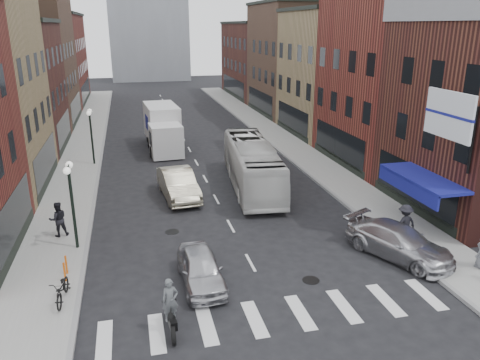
# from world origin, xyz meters

# --- Properties ---
(ground) EXTENTS (160.00, 160.00, 0.00)m
(ground) POSITION_xyz_m (0.00, 0.00, 0.00)
(ground) COLOR black
(ground) RESTS_ON ground
(sidewalk_left) EXTENTS (3.00, 74.00, 0.15)m
(sidewalk_left) POSITION_xyz_m (-8.50, 22.00, 0.07)
(sidewalk_left) COLOR gray
(sidewalk_left) RESTS_ON ground
(sidewalk_right) EXTENTS (3.00, 74.00, 0.15)m
(sidewalk_right) POSITION_xyz_m (8.50, 22.00, 0.07)
(sidewalk_right) COLOR gray
(sidewalk_right) RESTS_ON ground
(curb_left) EXTENTS (0.20, 74.00, 0.16)m
(curb_left) POSITION_xyz_m (-7.00, 22.00, 0.00)
(curb_left) COLOR gray
(curb_left) RESTS_ON ground
(curb_right) EXTENTS (0.20, 74.00, 0.16)m
(curb_right) POSITION_xyz_m (7.00, 22.00, 0.00)
(curb_right) COLOR gray
(curb_right) RESTS_ON ground
(crosswalk_stripes) EXTENTS (12.00, 2.20, 0.01)m
(crosswalk_stripes) POSITION_xyz_m (0.00, -3.00, 0.00)
(crosswalk_stripes) COLOR silver
(crosswalk_stripes) RESTS_ON ground
(bldg_left_far_a) EXTENTS (10.30, 12.20, 13.30)m
(bldg_left_far_a) POSITION_xyz_m (-14.99, 35.00, 6.65)
(bldg_left_far_a) COLOR brown
(bldg_left_far_a) RESTS_ON ground
(bldg_left_far_b) EXTENTS (10.30, 16.20, 11.30)m
(bldg_left_far_b) POSITION_xyz_m (-14.99, 49.00, 5.65)
(bldg_left_far_b) COLOR maroon
(bldg_left_far_b) RESTS_ON ground
(bldg_right_mid_a) EXTENTS (10.30, 10.20, 14.30)m
(bldg_right_mid_a) POSITION_xyz_m (15.00, 14.00, 7.15)
(bldg_right_mid_a) COLOR maroon
(bldg_right_mid_a) RESTS_ON ground
(bldg_right_mid_b) EXTENTS (10.30, 10.20, 11.30)m
(bldg_right_mid_b) POSITION_xyz_m (14.99, 24.00, 5.65)
(bldg_right_mid_b) COLOR #988054
(bldg_right_mid_b) RESTS_ON ground
(bldg_right_far_a) EXTENTS (10.30, 12.20, 12.30)m
(bldg_right_far_a) POSITION_xyz_m (14.99, 35.00, 6.15)
(bldg_right_far_a) COLOR brown
(bldg_right_far_a) RESTS_ON ground
(bldg_right_far_b) EXTENTS (10.30, 16.20, 10.30)m
(bldg_right_far_b) POSITION_xyz_m (14.99, 49.00, 5.15)
(bldg_right_far_b) COLOR #3F1A16
(bldg_right_far_b) RESTS_ON ground
(awning_blue) EXTENTS (1.80, 5.00, 0.78)m
(awning_blue) POSITION_xyz_m (8.93, 2.50, 2.63)
(awning_blue) COLOR navy
(awning_blue) RESTS_ON ground
(billboard_sign) EXTENTS (1.52, 3.00, 3.70)m
(billboard_sign) POSITION_xyz_m (8.59, 0.50, 6.13)
(billboard_sign) COLOR black
(billboard_sign) RESTS_ON ground
(streetlamp_near) EXTENTS (0.32, 1.22, 4.11)m
(streetlamp_near) POSITION_xyz_m (-7.40, 4.00, 2.91)
(streetlamp_near) COLOR black
(streetlamp_near) RESTS_ON ground
(streetlamp_far) EXTENTS (0.32, 1.22, 4.11)m
(streetlamp_far) POSITION_xyz_m (-7.40, 18.00, 2.91)
(streetlamp_far) COLOR black
(streetlamp_far) RESTS_ON ground
(bike_rack) EXTENTS (0.08, 0.68, 0.80)m
(bike_rack) POSITION_xyz_m (-7.60, 1.30, 0.55)
(bike_rack) COLOR #D8590C
(bike_rack) RESTS_ON sidewalk_left
(box_truck) EXTENTS (2.81, 8.18, 3.50)m
(box_truck) POSITION_xyz_m (-2.02, 21.74, 1.73)
(box_truck) COLOR silver
(box_truck) RESTS_ON ground
(motorcycle_rider) EXTENTS (0.58, 1.97, 2.01)m
(motorcycle_rider) POSITION_xyz_m (-3.80, -3.05, 0.94)
(motorcycle_rider) COLOR black
(motorcycle_rider) RESTS_ON ground
(transit_bus) EXTENTS (3.59, 10.79, 2.95)m
(transit_bus) POSITION_xyz_m (2.63, 10.67, 1.47)
(transit_bus) COLOR silver
(transit_bus) RESTS_ON ground
(sedan_left_near) EXTENTS (1.68, 3.97, 1.34)m
(sedan_left_near) POSITION_xyz_m (-2.35, -0.22, 0.67)
(sedan_left_near) COLOR #B4B3B8
(sedan_left_near) RESTS_ON ground
(sedan_left_far) EXTENTS (2.26, 5.26, 1.68)m
(sedan_left_far) POSITION_xyz_m (-2.13, 9.86, 0.84)
(sedan_left_far) COLOR beige
(sedan_left_far) RESTS_ON ground
(curb_car) EXTENTS (3.92, 5.37, 1.45)m
(curb_car) POSITION_xyz_m (6.50, 0.00, 0.72)
(curb_car) COLOR #B6B6BB
(curb_car) RESTS_ON ground
(parked_bicycle) EXTENTS (0.79, 1.90, 0.97)m
(parked_bicycle) POSITION_xyz_m (-7.50, -0.46, 0.64)
(parked_bicycle) COLOR black
(parked_bicycle) RESTS_ON sidewalk_left
(ped_left_solo) EXTENTS (0.93, 0.69, 1.72)m
(ped_left_solo) POSITION_xyz_m (-8.33, 5.50, 1.01)
(ped_left_solo) COLOR black
(ped_left_solo) RESTS_ON sidewalk_left
(ped_right_a) EXTENTS (1.24, 0.73, 1.82)m
(ped_right_a) POSITION_xyz_m (7.44, 1.11, 1.06)
(ped_right_a) COLOR black
(ped_right_a) RESTS_ON sidewalk_right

